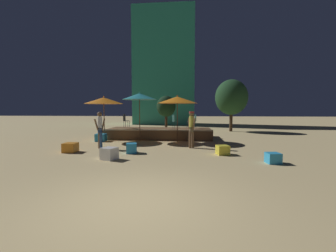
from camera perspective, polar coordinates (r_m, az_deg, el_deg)
name	(u,v)px	position (r m, az deg, el deg)	size (l,w,h in m)	color
ground_plane	(134,203)	(5.03, -8.65, -18.73)	(120.00, 120.00, 0.00)	tan
wooden_deck	(159,133)	(15.52, -2.27, -1.84)	(7.07, 2.95, 0.71)	brown
patio_umbrella_0	(104,101)	(14.42, -16.00, 6.21)	(2.35, 2.35, 2.78)	brown
patio_umbrella_1	(177,100)	(13.57, 2.38, 6.63)	(2.42, 2.42, 2.81)	brown
patio_umbrella_2	(140,97)	(13.91, -7.25, 7.44)	(2.11, 2.11, 3.02)	brown
cube_seat_0	(101,138)	(14.43, -16.68, -2.82)	(0.65, 0.65, 0.46)	#2D9EDB
cube_seat_1	(273,158)	(9.09, 25.14, -7.38)	(0.51, 0.51, 0.38)	#2D9EDB
cube_seat_2	(131,148)	(10.24, -9.26, -5.58)	(0.56, 0.56, 0.44)	#2D9EDB
cube_seat_3	(70,148)	(11.26, -23.54, -5.04)	(0.58, 0.58, 0.42)	orange
cube_seat_4	(223,150)	(10.07, 13.71, -5.94)	(0.59, 0.59, 0.40)	yellow
cube_seat_5	(109,154)	(9.14, -14.68, -6.78)	(0.67, 0.67, 0.47)	white
person_0	(191,127)	(11.44, 5.98, -0.18)	(0.41, 0.44, 1.87)	brown
person_1	(100,128)	(11.62, -16.91, -0.56)	(0.45, 0.49, 1.84)	brown
bistro_chair_0	(175,120)	(14.63, 1.69, 1.47)	(0.46, 0.46, 0.90)	#1E4C47
bistro_chair_1	(125,119)	(16.13, -10.77, 1.65)	(0.41, 0.40, 0.90)	#2D3338
bistro_chair_2	(194,120)	(15.76, 6.71, 1.64)	(0.41, 0.41, 0.90)	#1E4C47
bistro_chair_3	(191,120)	(14.69, 5.93, 1.46)	(0.47, 0.47, 0.90)	#47474C
frisbee_disc	(116,158)	(9.38, -13.12, -7.82)	(0.22, 0.22, 0.03)	#33B2D8
background_tree_0	(231,97)	(20.79, 15.81, 7.01)	(2.84, 2.84, 4.60)	#3D2B1C
background_tree_1	(166,106)	(24.11, -0.47, 4.98)	(2.03, 2.03, 3.41)	#3D2B1C
distant_building	(165,68)	(30.96, -0.87, 14.51)	(7.88, 4.36, 14.97)	teal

